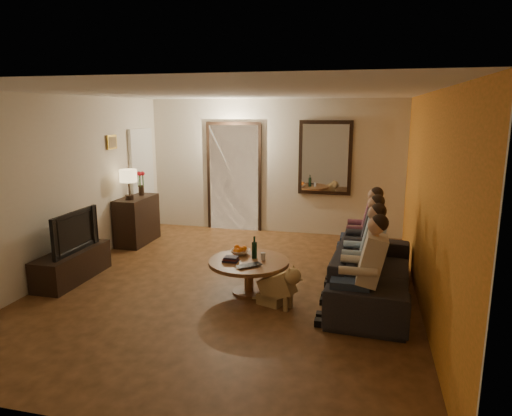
% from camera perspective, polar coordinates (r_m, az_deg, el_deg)
% --- Properties ---
extents(floor, '(5.00, 6.00, 0.01)m').
position_cam_1_polar(floor, '(6.43, -3.27, -9.60)').
color(floor, '#442B12').
rests_on(floor, ground).
extents(ceiling, '(5.00, 6.00, 0.01)m').
position_cam_1_polar(ceiling, '(5.98, -3.58, 14.21)').
color(ceiling, white).
rests_on(ceiling, back_wall).
extents(back_wall, '(5.00, 0.02, 2.60)m').
position_cam_1_polar(back_wall, '(8.96, 2.21, 5.18)').
color(back_wall, beige).
rests_on(back_wall, floor).
extents(front_wall, '(5.00, 0.02, 2.60)m').
position_cam_1_polar(front_wall, '(3.41, -18.41, -6.96)').
color(front_wall, beige).
rests_on(front_wall, floor).
extents(left_wall, '(0.02, 6.00, 2.60)m').
position_cam_1_polar(left_wall, '(7.21, -22.81, 2.56)').
color(left_wall, beige).
rests_on(left_wall, floor).
extents(right_wall, '(0.02, 6.00, 2.60)m').
position_cam_1_polar(right_wall, '(5.86, 20.65, 0.73)').
color(right_wall, beige).
rests_on(right_wall, floor).
extents(orange_accent, '(0.01, 6.00, 2.60)m').
position_cam_1_polar(orange_accent, '(5.86, 20.55, 0.74)').
color(orange_accent, '#BA761F').
rests_on(orange_accent, right_wall).
extents(kitchen_doorway, '(1.00, 0.06, 2.10)m').
position_cam_1_polar(kitchen_doorway, '(9.16, -2.75, 3.76)').
color(kitchen_doorway, '#FFE0A5').
rests_on(kitchen_doorway, floor).
extents(door_trim, '(1.12, 0.04, 2.22)m').
position_cam_1_polar(door_trim, '(9.15, -2.77, 3.75)').
color(door_trim, black).
rests_on(door_trim, floor).
extents(fridge_glimpse, '(0.45, 0.03, 1.70)m').
position_cam_1_polar(fridge_glimpse, '(9.12, -1.22, 2.78)').
color(fridge_glimpse, silver).
rests_on(fridge_glimpse, floor).
extents(mirror_frame, '(1.00, 0.05, 1.40)m').
position_cam_1_polar(mirror_frame, '(8.75, 8.64, 6.21)').
color(mirror_frame, black).
rests_on(mirror_frame, back_wall).
extents(mirror_glass, '(0.86, 0.02, 1.26)m').
position_cam_1_polar(mirror_glass, '(8.72, 8.62, 6.19)').
color(mirror_glass, white).
rests_on(mirror_glass, back_wall).
extents(white_door, '(0.06, 0.85, 2.04)m').
position_cam_1_polar(white_door, '(9.16, -14.00, 3.22)').
color(white_door, white).
rests_on(white_door, floor).
extents(framed_art, '(0.03, 0.28, 0.24)m').
position_cam_1_polar(framed_art, '(8.21, -17.59, 7.86)').
color(framed_art, '#B28C33').
rests_on(framed_art, left_wall).
extents(art_canvas, '(0.01, 0.22, 0.18)m').
position_cam_1_polar(art_canvas, '(8.20, -17.50, 7.86)').
color(art_canvas, brown).
rests_on(art_canvas, left_wall).
extents(dresser, '(0.45, 0.95, 0.85)m').
position_cam_1_polar(dresser, '(8.58, -14.65, -1.47)').
color(dresser, black).
rests_on(dresser, floor).
extents(table_lamp, '(0.30, 0.30, 0.54)m').
position_cam_1_polar(table_lamp, '(8.26, -15.62, 2.87)').
color(table_lamp, beige).
rests_on(table_lamp, dresser).
extents(flower_vase, '(0.14, 0.14, 0.44)m').
position_cam_1_polar(flower_vase, '(8.65, -14.20, 3.01)').
color(flower_vase, red).
rests_on(flower_vase, dresser).
extents(tv_stand, '(0.45, 1.29, 0.43)m').
position_cam_1_polar(tv_stand, '(7.06, -21.98, -6.65)').
color(tv_stand, black).
rests_on(tv_stand, floor).
extents(tv, '(1.00, 0.13, 0.58)m').
position_cam_1_polar(tv, '(6.92, -22.30, -2.70)').
color(tv, black).
rests_on(tv, tv_stand).
extents(sofa, '(2.40, 1.09, 0.68)m').
position_cam_1_polar(sofa, '(6.12, 14.38, -7.73)').
color(sofa, black).
rests_on(sofa, floor).
extents(person_a, '(0.60, 0.40, 1.20)m').
position_cam_1_polar(person_a, '(5.18, 13.49, -8.30)').
color(person_a, tan).
rests_on(person_a, sofa).
extents(person_b, '(0.60, 0.40, 1.20)m').
position_cam_1_polar(person_b, '(5.75, 13.53, -6.25)').
color(person_b, tan).
rests_on(person_b, sofa).
extents(person_c, '(0.60, 0.40, 1.20)m').
position_cam_1_polar(person_c, '(6.32, 13.57, -4.57)').
color(person_c, tan).
rests_on(person_c, sofa).
extents(person_d, '(0.60, 0.40, 1.20)m').
position_cam_1_polar(person_d, '(6.90, 13.60, -3.17)').
color(person_d, tan).
rests_on(person_d, sofa).
extents(dog, '(0.61, 0.42, 0.56)m').
position_cam_1_polar(dog, '(5.68, 2.63, -9.58)').
color(dog, '#A17D4A').
rests_on(dog, floor).
extents(coffee_table, '(1.11, 1.11, 0.45)m').
position_cam_1_polar(coffee_table, '(6.10, -0.90, -8.55)').
color(coffee_table, brown).
rests_on(coffee_table, floor).
extents(bowl, '(0.26, 0.26, 0.06)m').
position_cam_1_polar(bowl, '(6.26, -2.00, -5.52)').
color(bowl, white).
rests_on(bowl, coffee_table).
extents(oranges, '(0.20, 0.20, 0.08)m').
position_cam_1_polar(oranges, '(6.24, -2.00, -4.92)').
color(oranges, orange).
rests_on(oranges, bowl).
extents(wine_bottle, '(0.07, 0.07, 0.31)m').
position_cam_1_polar(wine_bottle, '(6.06, -0.21, -4.90)').
color(wine_bottle, black).
rests_on(wine_bottle, coffee_table).
extents(wine_glass, '(0.06, 0.06, 0.10)m').
position_cam_1_polar(wine_glass, '(6.02, 0.88, -6.08)').
color(wine_glass, silver).
rests_on(wine_glass, coffee_table).
extents(book_stack, '(0.20, 0.15, 0.07)m').
position_cam_1_polar(book_stack, '(5.98, -3.20, -6.36)').
color(book_stack, black).
rests_on(book_stack, coffee_table).
extents(laptop, '(0.39, 0.38, 0.03)m').
position_cam_1_polar(laptop, '(5.74, -0.63, -7.37)').
color(laptop, black).
rests_on(laptop, coffee_table).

